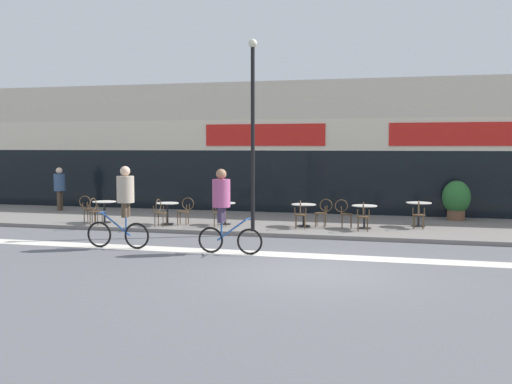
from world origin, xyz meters
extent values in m
plane|color=#5B5B60|center=(0.00, 0.00, 0.00)|extent=(120.00, 120.00, 0.00)
cube|color=slate|center=(0.00, 7.25, 0.06)|extent=(40.00, 5.50, 0.12)
cube|color=beige|center=(0.00, 12.00, 2.60)|extent=(40.00, 4.00, 5.19)
cube|color=black|center=(0.00, 10.03, 1.32)|extent=(38.80, 0.10, 2.40)
cube|color=beige|center=(0.00, 10.05, 3.12)|extent=(39.20, 0.14, 1.20)
cube|color=red|center=(-3.55, 9.98, 3.12)|extent=(4.75, 0.08, 0.84)
cube|color=red|center=(3.55, 9.98, 3.12)|extent=(4.75, 0.08, 0.84)
cube|color=silver|center=(0.00, 1.82, 0.00)|extent=(36.00, 0.70, 0.01)
cylinder|color=black|center=(-7.95, 5.42, 0.13)|extent=(0.43, 0.43, 0.02)
cylinder|color=black|center=(-7.95, 5.42, 0.47)|extent=(0.07, 0.07, 0.70)
cylinder|color=silver|center=(-7.95, 5.42, 0.83)|extent=(0.78, 0.78, 0.02)
cylinder|color=black|center=(-5.76, 5.62, 0.13)|extent=(0.41, 0.41, 0.02)
cylinder|color=black|center=(-5.76, 5.62, 0.46)|extent=(0.07, 0.07, 0.69)
cylinder|color=silver|center=(-5.76, 5.62, 0.82)|extent=(0.74, 0.74, 0.02)
cylinder|color=black|center=(-3.89, 6.04, 0.13)|extent=(0.36, 0.36, 0.02)
cylinder|color=black|center=(-3.89, 6.04, 0.47)|extent=(0.07, 0.07, 0.70)
cylinder|color=silver|center=(-3.89, 6.04, 0.83)|extent=(0.66, 0.66, 0.02)
cylinder|color=black|center=(-1.33, 6.28, 0.13)|extent=(0.43, 0.43, 0.02)
cylinder|color=black|center=(-1.33, 6.28, 0.47)|extent=(0.07, 0.07, 0.69)
cylinder|color=silver|center=(-1.33, 6.28, 0.82)|extent=(0.78, 0.78, 0.02)
cylinder|color=black|center=(0.61, 6.23, 0.13)|extent=(0.43, 0.43, 0.02)
cylinder|color=black|center=(0.61, 6.23, 0.47)|extent=(0.07, 0.07, 0.70)
cylinder|color=silver|center=(0.61, 6.23, 0.84)|extent=(0.79, 0.79, 0.02)
cylinder|color=black|center=(2.26, 7.17, 0.13)|extent=(0.44, 0.44, 0.02)
cylinder|color=black|center=(2.26, 7.17, 0.49)|extent=(0.07, 0.07, 0.75)
cylinder|color=silver|center=(2.26, 7.17, 0.88)|extent=(0.80, 0.80, 0.02)
cylinder|color=#4C3823|center=(-7.95, 4.87, 0.56)|extent=(0.41, 0.41, 0.03)
cylinder|color=#4C3823|center=(-8.09, 5.01, 0.33)|extent=(0.03, 0.03, 0.42)
cylinder|color=#4C3823|center=(-7.81, 5.01, 0.33)|extent=(0.03, 0.03, 0.42)
cylinder|color=#4C3823|center=(-8.10, 4.74, 0.33)|extent=(0.03, 0.03, 0.42)
cylinder|color=#4C3823|center=(-7.82, 4.73, 0.33)|extent=(0.03, 0.03, 0.42)
torus|color=#4C3823|center=(-7.96, 4.70, 0.82)|extent=(0.04, 0.41, 0.41)
cylinder|color=#4C3823|center=(-8.13, 4.71, 0.68)|extent=(0.03, 0.03, 0.23)
cylinder|color=#4C3823|center=(-7.79, 4.70, 0.68)|extent=(0.03, 0.03, 0.23)
cylinder|color=#4C3823|center=(-8.50, 5.42, 0.56)|extent=(0.44, 0.44, 0.03)
cylinder|color=#4C3823|center=(-8.38, 5.57, 0.33)|extent=(0.03, 0.03, 0.42)
cylinder|color=#4C3823|center=(-8.35, 5.30, 0.33)|extent=(0.03, 0.03, 0.42)
cylinder|color=#4C3823|center=(-8.65, 5.55, 0.33)|extent=(0.03, 0.03, 0.42)
cylinder|color=#4C3823|center=(-8.63, 5.27, 0.33)|extent=(0.03, 0.03, 0.42)
torus|color=#4C3823|center=(-8.67, 5.40, 0.82)|extent=(0.41, 0.07, 0.41)
cylinder|color=#4C3823|center=(-8.69, 5.57, 0.68)|extent=(0.03, 0.03, 0.23)
cylinder|color=#4C3823|center=(-8.65, 5.23, 0.68)|extent=(0.03, 0.03, 0.23)
cylinder|color=#4C3823|center=(-5.76, 5.07, 0.56)|extent=(0.41, 0.41, 0.03)
cylinder|color=#4C3823|center=(-5.90, 5.21, 0.33)|extent=(0.03, 0.03, 0.42)
cylinder|color=#4C3823|center=(-5.62, 5.21, 0.33)|extent=(0.03, 0.03, 0.42)
cylinder|color=#4C3823|center=(-5.90, 4.93, 0.33)|extent=(0.03, 0.03, 0.42)
cylinder|color=#4C3823|center=(-5.62, 4.93, 0.33)|extent=(0.03, 0.03, 0.42)
torus|color=#4C3823|center=(-5.76, 4.90, 0.82)|extent=(0.04, 0.41, 0.41)
cylinder|color=#4C3823|center=(-5.93, 4.90, 0.68)|extent=(0.03, 0.03, 0.23)
cylinder|color=#4C3823|center=(-5.59, 4.90, 0.68)|extent=(0.03, 0.03, 0.23)
cylinder|color=#4C3823|center=(-5.21, 5.62, 0.56)|extent=(0.43, 0.43, 0.03)
cylinder|color=#4C3823|center=(-5.34, 5.47, 0.33)|extent=(0.03, 0.03, 0.42)
cylinder|color=#4C3823|center=(-5.36, 5.75, 0.33)|extent=(0.03, 0.03, 0.42)
cylinder|color=#4C3823|center=(-5.06, 5.49, 0.33)|extent=(0.03, 0.03, 0.42)
cylinder|color=#4C3823|center=(-5.08, 5.77, 0.33)|extent=(0.03, 0.03, 0.42)
torus|color=#4C3823|center=(-5.04, 5.63, 0.82)|extent=(0.41, 0.06, 0.41)
cylinder|color=#4C3823|center=(-5.03, 5.46, 0.68)|extent=(0.03, 0.03, 0.23)
cylinder|color=#4C3823|center=(-5.06, 5.80, 0.68)|extent=(0.03, 0.03, 0.23)
cylinder|color=#4C3823|center=(-3.89, 5.49, 0.56)|extent=(0.45, 0.45, 0.03)
cylinder|color=#4C3823|center=(-4.01, 5.65, 0.33)|extent=(0.03, 0.03, 0.42)
cylinder|color=#4C3823|center=(-3.73, 5.61, 0.33)|extent=(0.03, 0.03, 0.42)
cylinder|color=#4C3823|center=(-4.05, 5.37, 0.33)|extent=(0.03, 0.03, 0.42)
cylinder|color=#4C3823|center=(-3.77, 5.33, 0.33)|extent=(0.03, 0.03, 0.42)
torus|color=#4C3823|center=(-3.91, 5.32, 0.82)|extent=(0.08, 0.41, 0.41)
cylinder|color=#4C3823|center=(-4.08, 5.34, 0.68)|extent=(0.03, 0.03, 0.23)
cylinder|color=#4C3823|center=(-3.74, 5.30, 0.68)|extent=(0.03, 0.03, 0.23)
cylinder|color=#4C3823|center=(-1.33, 5.73, 0.56)|extent=(0.45, 0.45, 0.03)
cylinder|color=#4C3823|center=(-1.48, 5.85, 0.33)|extent=(0.03, 0.03, 0.42)
cylinder|color=#4C3823|center=(-1.21, 5.88, 0.33)|extent=(0.03, 0.03, 0.42)
cylinder|color=#4C3823|center=(-1.45, 5.57, 0.33)|extent=(0.03, 0.03, 0.42)
cylinder|color=#4C3823|center=(-1.17, 5.61, 0.33)|extent=(0.03, 0.03, 0.42)
torus|color=#4C3823|center=(-1.30, 5.56, 0.82)|extent=(0.08, 0.41, 0.41)
cylinder|color=#4C3823|center=(-1.47, 5.54, 0.68)|extent=(0.03, 0.03, 0.23)
cylinder|color=#4C3823|center=(-1.13, 5.58, 0.68)|extent=(0.03, 0.03, 0.23)
cylinder|color=#4C3823|center=(-0.78, 6.28, 0.56)|extent=(0.41, 0.41, 0.03)
cylinder|color=#4C3823|center=(-0.92, 6.14, 0.33)|extent=(0.03, 0.03, 0.42)
cylinder|color=#4C3823|center=(-0.91, 6.42, 0.33)|extent=(0.03, 0.03, 0.42)
cylinder|color=#4C3823|center=(-0.64, 6.13, 0.33)|extent=(0.03, 0.03, 0.42)
cylinder|color=#4C3823|center=(-0.63, 6.41, 0.33)|extent=(0.03, 0.03, 0.42)
torus|color=#4C3823|center=(-0.61, 6.27, 0.82)|extent=(0.41, 0.04, 0.41)
cylinder|color=#4C3823|center=(-0.61, 6.10, 0.68)|extent=(0.03, 0.03, 0.23)
cylinder|color=#4C3823|center=(-0.60, 6.44, 0.68)|extent=(0.03, 0.03, 0.23)
cylinder|color=#4C3823|center=(0.61, 5.68, 0.56)|extent=(0.45, 0.45, 0.03)
cylinder|color=#4C3823|center=(0.45, 5.80, 0.33)|extent=(0.03, 0.03, 0.42)
cylinder|color=#4C3823|center=(0.73, 5.84, 0.33)|extent=(0.03, 0.03, 0.42)
cylinder|color=#4C3823|center=(0.49, 5.52, 0.33)|extent=(0.03, 0.03, 0.42)
cylinder|color=#4C3823|center=(0.76, 5.56, 0.33)|extent=(0.03, 0.03, 0.42)
torus|color=#4C3823|center=(0.63, 5.51, 0.82)|extent=(0.08, 0.41, 0.41)
cylinder|color=#4C3823|center=(0.46, 5.49, 0.68)|extent=(0.03, 0.03, 0.23)
cylinder|color=#4C3823|center=(0.80, 5.53, 0.68)|extent=(0.03, 0.03, 0.23)
cylinder|color=#4C3823|center=(0.06, 6.23, 0.56)|extent=(0.45, 0.45, 0.03)
cylinder|color=#4C3823|center=(0.18, 6.39, 0.33)|extent=(0.03, 0.03, 0.42)
cylinder|color=#4C3823|center=(0.21, 6.11, 0.33)|extent=(0.03, 0.03, 0.42)
cylinder|color=#4C3823|center=(-0.10, 6.35, 0.33)|extent=(0.03, 0.03, 0.42)
cylinder|color=#4C3823|center=(-0.06, 6.07, 0.33)|extent=(0.03, 0.03, 0.42)
torus|color=#4C3823|center=(-0.11, 6.21, 0.82)|extent=(0.41, 0.08, 0.41)
cylinder|color=#4C3823|center=(-0.13, 6.38, 0.68)|extent=(0.03, 0.03, 0.23)
cylinder|color=#4C3823|center=(-0.09, 6.04, 0.68)|extent=(0.03, 0.03, 0.23)
cylinder|color=#4C3823|center=(2.26, 6.62, 0.56)|extent=(0.43, 0.43, 0.03)
cylinder|color=#4C3823|center=(2.13, 6.77, 0.33)|extent=(0.03, 0.03, 0.42)
cylinder|color=#4C3823|center=(2.41, 6.75, 0.33)|extent=(0.03, 0.03, 0.42)
cylinder|color=#4C3823|center=(2.10, 6.49, 0.33)|extent=(0.03, 0.03, 0.42)
cylinder|color=#4C3823|center=(2.38, 6.47, 0.33)|extent=(0.03, 0.03, 0.42)
torus|color=#4C3823|center=(2.24, 6.45, 0.82)|extent=(0.06, 0.41, 0.41)
cylinder|color=#4C3823|center=(2.07, 6.47, 0.68)|extent=(0.03, 0.03, 0.23)
cylinder|color=#4C3823|center=(2.41, 6.44, 0.68)|extent=(0.03, 0.03, 0.23)
cylinder|color=brown|center=(3.53, 9.18, 0.32)|extent=(0.60, 0.60, 0.39)
ellipsoid|color=#28662D|center=(3.53, 9.18, 0.92)|extent=(0.96, 0.96, 1.15)
cylinder|color=black|center=(-2.62, 4.79, 2.89)|extent=(0.12, 0.12, 5.54)
sphere|color=beige|center=(-2.62, 4.79, 5.74)|extent=(0.26, 0.26, 0.26)
torus|color=black|center=(-6.02, 1.63, 0.35)|extent=(0.70, 0.07, 0.70)
torus|color=black|center=(-4.94, 1.66, 0.35)|extent=(0.70, 0.07, 0.70)
cylinder|color=#23519E|center=(-5.53, 1.65, 0.64)|extent=(0.84, 0.07, 0.63)
cylinder|color=#23519E|center=(-5.24, 1.65, 0.59)|extent=(0.04, 0.04, 0.49)
cylinder|color=#23519E|center=(-5.96, 1.63, 0.94)|extent=(0.04, 0.48, 0.03)
cylinder|color=#4C3D2D|center=(-5.24, 1.57, 1.03)|extent=(0.16, 0.16, 0.38)
cylinder|color=#4C3D2D|center=(-5.24, 1.74, 1.03)|extent=(0.16, 0.16, 0.38)
cylinder|color=#B2A38E|center=(-5.24, 1.65, 1.57)|extent=(0.47, 0.47, 0.70)
sphere|color=beige|center=(-5.24, 1.65, 2.05)|extent=(0.26, 0.26, 0.26)
torus|color=black|center=(-1.85, 1.61, 0.33)|extent=(0.66, 0.05, 0.66)
torus|color=black|center=(-2.87, 1.61, 0.33)|extent=(0.66, 0.05, 0.66)
cylinder|color=#23519E|center=(-2.31, 1.61, 0.61)|extent=(0.79, 0.04, 0.60)
cylinder|color=#23519E|center=(-2.58, 1.61, 0.56)|extent=(0.04, 0.04, 0.46)
cylinder|color=#23519E|center=(-1.90, 1.61, 0.89)|extent=(0.03, 0.48, 0.03)
cylinder|color=#382D47|center=(-2.58, 1.70, 0.98)|extent=(0.16, 0.16, 0.38)
cylinder|color=#382D47|center=(-2.58, 1.52, 0.98)|extent=(0.16, 0.16, 0.38)
cylinder|color=#A84C7F|center=(-2.58, 1.61, 1.52)|extent=(0.45, 0.45, 0.70)
sphere|color=#9E7051|center=(-2.58, 1.61, 2.00)|extent=(0.26, 0.26, 0.26)
cylinder|color=#4C3D2D|center=(-11.57, 8.34, 0.51)|extent=(0.17, 0.17, 0.78)
cylinder|color=#4C3D2D|center=(-11.60, 8.51, 0.51)|extent=(0.17, 0.17, 0.78)
cylinder|color=#334C70|center=(-11.58, 8.43, 1.25)|extent=(0.50, 0.50, 0.68)
sphere|color=beige|center=(-11.58, 8.43, 1.71)|extent=(0.26, 0.26, 0.26)
camera|label=1|loc=(2.04, -12.60, 2.72)|focal=42.00mm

